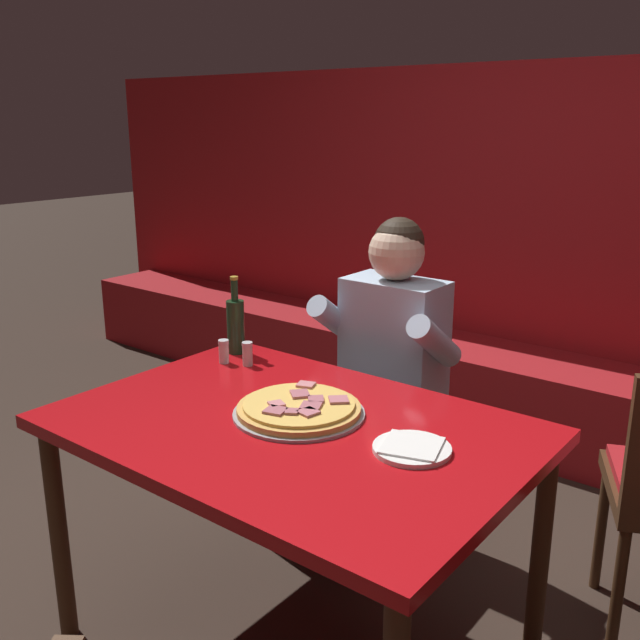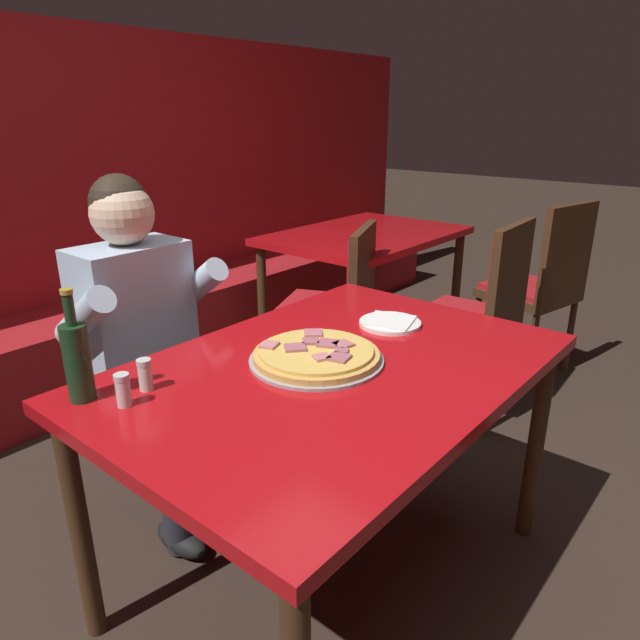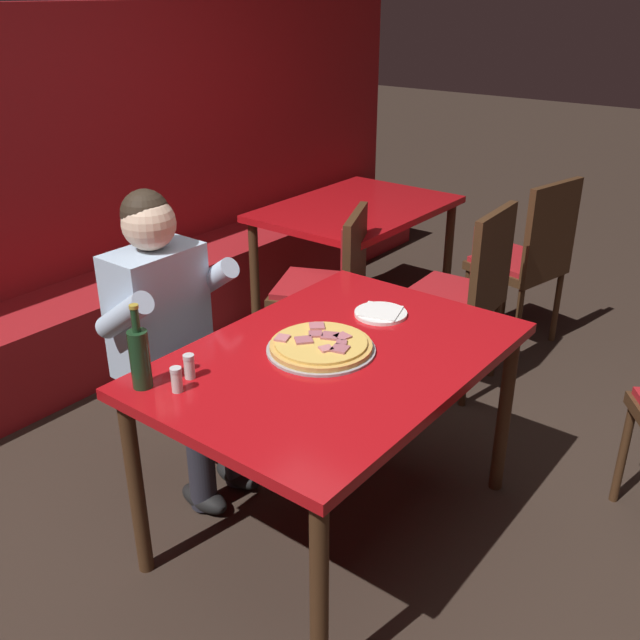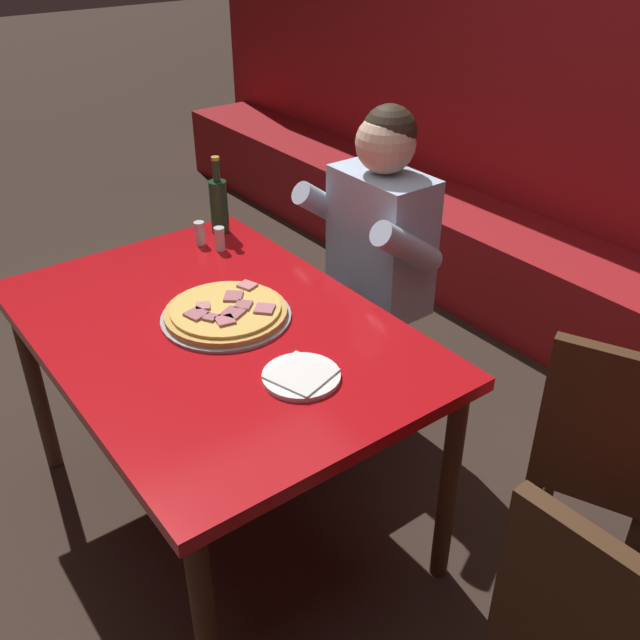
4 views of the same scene
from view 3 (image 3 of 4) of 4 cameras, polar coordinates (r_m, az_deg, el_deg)
The scene contains 13 objects.
ground_plane at distance 2.99m, azimuth 1.13°, elevation -16.00°, with size 24.00×24.00×0.00m, color #33261E.
booth_bench at distance 4.06m, azimuth -20.34°, elevation -1.85°, with size 6.46×0.48×0.46m, color #A3191E.
main_dining_table at distance 2.58m, azimuth 1.26°, elevation -4.24°, with size 1.36×0.94×0.78m.
pizza at distance 2.55m, azimuth 0.08°, elevation -2.09°, with size 0.39×0.39×0.05m.
plate_white_paper at distance 2.84m, azimuth 4.88°, elevation 0.56°, with size 0.21×0.21×0.02m.
beer_bottle at distance 2.36m, azimuth -14.23°, elevation -2.86°, with size 0.07×0.07×0.29m.
shaker_black_pepper at distance 2.34m, azimuth -11.39°, elevation -4.79°, with size 0.04×0.04×0.09m.
shaker_oregano at distance 2.41m, azimuth -10.41°, elevation -3.76°, with size 0.04×0.04×0.09m.
diner_seated_blue_shirt at distance 2.92m, azimuth -11.63°, elevation -0.99°, with size 0.53×0.53×1.27m.
dining_chair_side_aisle at distance 3.71m, azimuth 0.85°, elevation 3.14°, with size 0.58×0.58×0.95m.
dining_chair_far_right at distance 4.28m, azimuth 16.44°, elevation 5.17°, with size 0.53×0.53×1.01m.
dining_chair_far_left at distance 3.72m, azimuth 11.68°, elevation 2.71°, with size 0.46×0.46×0.99m.
background_dining_table at distance 4.35m, azimuth 2.93°, elevation 7.96°, with size 1.19×0.84×0.78m.
Camera 3 is at (-1.81, -1.34, 1.96)m, focal length 40.00 mm.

